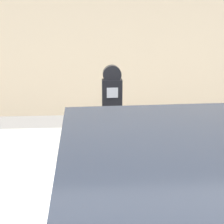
# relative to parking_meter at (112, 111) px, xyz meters

# --- Properties ---
(sidewalk) EXTENTS (24.00, 2.80, 0.10)m
(sidewalk) POSITION_rel_parking_meter_xyz_m (0.11, 0.91, -1.04)
(sidewalk) COLOR #ADAAA3
(sidewalk) RESTS_ON ground_plane
(parking_meter) EXTENTS (0.20, 0.12, 1.44)m
(parking_meter) POSITION_rel_parking_meter_xyz_m (0.00, 0.00, 0.00)
(parking_meter) COLOR gray
(parking_meter) RESTS_ON sidewalk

